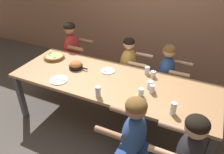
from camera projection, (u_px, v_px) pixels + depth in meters
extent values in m
plane|color=#514C47|center=(112.00, 123.00, 3.30)|extent=(18.00, 18.00, 0.00)
cube|color=tan|center=(112.00, 81.00, 2.90)|extent=(2.73, 0.95, 0.04)
cube|color=#4C4C51|center=(21.00, 97.00, 3.25)|extent=(0.07, 0.07, 0.74)
cube|color=#4C4C51|center=(56.00, 71.00, 3.89)|extent=(0.07, 0.07, 0.74)
cube|color=#4C4C51|center=(212.00, 112.00, 2.96)|extent=(0.07, 0.07, 0.74)
cylinder|color=brown|center=(54.00, 58.00, 3.43)|extent=(0.33, 0.33, 0.02)
torus|color=tan|center=(54.00, 56.00, 3.41)|extent=(0.30, 0.30, 0.03)
cylinder|color=#E5C675|center=(54.00, 56.00, 3.41)|extent=(0.26, 0.26, 0.03)
cylinder|color=#4C7A3D|center=(56.00, 58.00, 3.34)|extent=(0.02, 0.02, 0.01)
cylinder|color=#4C7A3D|center=(51.00, 53.00, 3.47)|extent=(0.02, 0.02, 0.01)
cylinder|color=#4C7A3D|center=(54.00, 58.00, 3.34)|extent=(0.02, 0.02, 0.01)
cylinder|color=#4C7A3D|center=(50.00, 55.00, 3.40)|extent=(0.02, 0.02, 0.01)
cylinder|color=#4C7A3D|center=(49.00, 54.00, 3.44)|extent=(0.02, 0.02, 0.01)
cylinder|color=black|center=(76.00, 67.00, 3.15)|extent=(0.20, 0.20, 0.04)
cylinder|color=black|center=(85.00, 68.00, 3.09)|extent=(0.09, 0.02, 0.02)
ellipsoid|color=#C17038|center=(76.00, 64.00, 3.13)|extent=(0.18, 0.18, 0.10)
cylinder|color=white|center=(108.00, 71.00, 3.08)|extent=(0.20, 0.20, 0.01)
cube|color=#B7B7BC|center=(108.00, 70.00, 3.08)|extent=(0.08, 0.13, 0.01)
cylinder|color=white|center=(59.00, 80.00, 2.88)|extent=(0.24, 0.24, 0.01)
cube|color=#B7B7BC|center=(59.00, 79.00, 2.88)|extent=(0.17, 0.02, 0.01)
cylinder|color=silver|center=(153.00, 74.00, 2.93)|extent=(0.07, 0.07, 0.09)
cylinder|color=#1EA8DB|center=(153.00, 75.00, 2.94)|extent=(0.06, 0.06, 0.06)
cylinder|color=black|center=(154.00, 74.00, 2.92)|extent=(0.01, 0.01, 0.11)
cylinder|color=silver|center=(173.00, 108.00, 2.29)|extent=(0.07, 0.07, 0.15)
cylinder|color=silver|center=(152.00, 89.00, 2.63)|extent=(0.07, 0.07, 0.11)
cylinder|color=black|center=(152.00, 90.00, 2.64)|extent=(0.06, 0.06, 0.06)
cylinder|color=silver|center=(98.00, 92.00, 2.56)|extent=(0.07, 0.07, 0.13)
cylinder|color=silver|center=(98.00, 93.00, 2.57)|extent=(0.06, 0.06, 0.09)
cylinder|color=silver|center=(147.00, 70.00, 3.00)|extent=(0.07, 0.07, 0.11)
cylinder|color=black|center=(147.00, 71.00, 3.01)|extent=(0.06, 0.06, 0.08)
cylinder|color=silver|center=(141.00, 92.00, 2.57)|extent=(0.06, 0.06, 0.10)
cylinder|color=silver|center=(141.00, 94.00, 2.58)|extent=(0.06, 0.06, 0.05)
cylinder|color=silver|center=(150.00, 85.00, 2.70)|extent=(0.07, 0.07, 0.11)
cylinder|color=black|center=(150.00, 87.00, 2.71)|extent=(0.06, 0.06, 0.06)
ellipsoid|color=#232328|center=(189.00, 153.00, 2.00)|extent=(0.24, 0.36, 0.47)
sphere|color=tan|center=(197.00, 127.00, 1.83)|extent=(0.21, 0.21, 0.21)
ellipsoid|color=black|center=(198.00, 124.00, 1.81)|extent=(0.21, 0.21, 0.14)
cylinder|color=tan|center=(164.00, 153.00, 1.90)|extent=(0.28, 0.06, 0.06)
cylinder|color=tan|center=(172.00, 127.00, 2.16)|extent=(0.28, 0.06, 0.06)
ellipsoid|color=#2D5193|center=(134.00, 134.00, 2.19)|extent=(0.24, 0.36, 0.48)
sphere|color=#9E7051|center=(136.00, 108.00, 2.01)|extent=(0.21, 0.21, 0.21)
ellipsoid|color=brown|center=(136.00, 105.00, 1.99)|extent=(0.21, 0.21, 0.14)
cylinder|color=#9E7051|center=(108.00, 133.00, 2.09)|extent=(0.28, 0.06, 0.06)
cylinder|color=#9E7051|center=(122.00, 111.00, 2.35)|extent=(0.28, 0.06, 0.06)
cube|color=gold|center=(127.00, 87.00, 3.73)|extent=(0.32, 0.34, 0.45)
ellipsoid|color=gold|center=(128.00, 62.00, 3.48)|extent=(0.24, 0.36, 0.48)
sphere|color=beige|center=(129.00, 44.00, 3.31)|extent=(0.18, 0.18, 0.18)
ellipsoid|color=black|center=(129.00, 42.00, 3.29)|extent=(0.18, 0.18, 0.12)
cylinder|color=beige|center=(144.00, 55.00, 3.49)|extent=(0.28, 0.06, 0.06)
cylinder|color=beige|center=(137.00, 65.00, 3.23)|extent=(0.28, 0.06, 0.06)
cube|color=#2D5193|center=(163.00, 96.00, 3.51)|extent=(0.32, 0.34, 0.45)
ellipsoid|color=#2D5193|center=(166.00, 71.00, 3.26)|extent=(0.24, 0.36, 0.47)
sphere|color=tan|center=(169.00, 51.00, 3.09)|extent=(0.18, 0.18, 0.18)
ellipsoid|color=brown|center=(170.00, 49.00, 3.07)|extent=(0.19, 0.19, 0.13)
cylinder|color=tan|center=(183.00, 63.00, 3.27)|extent=(0.28, 0.06, 0.06)
cylinder|color=tan|center=(179.00, 74.00, 3.01)|extent=(0.28, 0.06, 0.06)
cube|color=#B22D2D|center=(74.00, 73.00, 4.11)|extent=(0.32, 0.34, 0.45)
ellipsoid|color=#B22D2D|center=(72.00, 49.00, 3.85)|extent=(0.24, 0.36, 0.55)
sphere|color=#9E7051|center=(69.00, 28.00, 3.65)|extent=(0.20, 0.20, 0.20)
ellipsoid|color=black|center=(69.00, 27.00, 3.64)|extent=(0.20, 0.20, 0.14)
cylinder|color=#9E7051|center=(86.00, 41.00, 3.85)|extent=(0.28, 0.06, 0.06)
cylinder|color=#9E7051|center=(76.00, 48.00, 3.58)|extent=(0.28, 0.06, 0.06)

